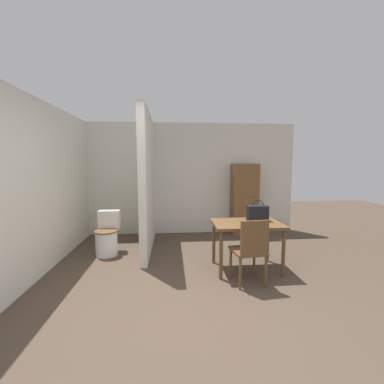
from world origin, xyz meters
name	(u,v)px	position (x,y,z in m)	size (l,w,h in m)	color
ground_plane	(197,319)	(0.00, 0.00, 0.00)	(16.00, 16.00, 0.00)	#4C3D30
wall_back	(182,179)	(0.00, 3.40, 1.25)	(5.16, 0.12, 2.50)	silver
wall_left	(49,186)	(-2.14, 1.67, 1.25)	(0.12, 4.34, 2.50)	silver
partition_wall	(148,182)	(-0.68, 2.34, 1.25)	(0.12, 2.00, 2.50)	silver
dining_table	(247,228)	(0.87, 1.18, 0.63)	(1.01, 0.71, 0.72)	brown
wooden_chair	(250,249)	(0.77, 0.70, 0.48)	(0.45, 0.45, 0.89)	brown
toilet	(107,236)	(-1.38, 2.04, 0.32)	(0.40, 0.54, 0.75)	white
handbag	(257,213)	(1.05, 1.27, 0.84)	(0.31, 0.14, 0.32)	black
wooden_cabinet	(244,199)	(1.39, 3.14, 0.80)	(0.57, 0.39, 1.60)	brown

